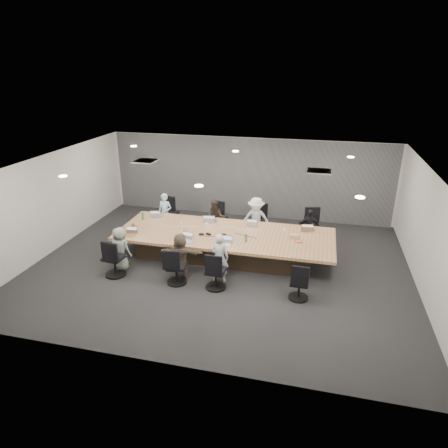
% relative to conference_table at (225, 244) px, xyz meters
% --- Properties ---
extents(floor, '(10.00, 8.00, 0.00)m').
position_rel_conference_table_xyz_m(floor, '(0.00, -0.50, -0.40)').
color(floor, '#272829').
rests_on(floor, ground).
extents(ceiling, '(10.00, 8.00, 0.00)m').
position_rel_conference_table_xyz_m(ceiling, '(0.00, -0.50, 2.40)').
color(ceiling, white).
rests_on(ceiling, wall_back).
extents(wall_back, '(10.00, 0.00, 2.80)m').
position_rel_conference_table_xyz_m(wall_back, '(0.00, 3.50, 1.00)').
color(wall_back, beige).
rests_on(wall_back, ground).
extents(wall_front, '(10.00, 0.00, 2.80)m').
position_rel_conference_table_xyz_m(wall_front, '(0.00, -4.50, 1.00)').
color(wall_front, beige).
rests_on(wall_front, ground).
extents(wall_left, '(0.00, 8.00, 2.80)m').
position_rel_conference_table_xyz_m(wall_left, '(-5.00, -0.50, 1.00)').
color(wall_left, beige).
rests_on(wall_left, ground).
extents(wall_right, '(0.00, 8.00, 2.80)m').
position_rel_conference_table_xyz_m(wall_right, '(5.00, -0.50, 1.00)').
color(wall_right, beige).
rests_on(wall_right, ground).
extents(curtain, '(9.80, 0.04, 2.80)m').
position_rel_conference_table_xyz_m(curtain, '(0.00, 3.42, 1.00)').
color(curtain, slate).
rests_on(curtain, ground).
extents(conference_table, '(6.00, 2.20, 0.74)m').
position_rel_conference_table_xyz_m(conference_table, '(0.00, 0.00, 0.00)').
color(conference_table, '#37291C').
rests_on(conference_table, ground).
extents(chair_0, '(0.70, 0.70, 0.85)m').
position_rel_conference_table_xyz_m(chair_0, '(-2.32, 1.70, 0.02)').
color(chair_0, black).
rests_on(chair_0, ground).
extents(chair_1, '(0.65, 0.65, 0.80)m').
position_rel_conference_table_xyz_m(chair_1, '(-0.62, 1.70, -0.00)').
color(chair_1, black).
rests_on(chair_1, ground).
extents(chair_2, '(0.68, 0.68, 0.82)m').
position_rel_conference_table_xyz_m(chair_2, '(0.65, 1.70, 0.01)').
color(chair_2, black).
rests_on(chair_2, ground).
extents(chair_3, '(0.73, 0.73, 0.87)m').
position_rel_conference_table_xyz_m(chair_3, '(2.25, 1.70, 0.03)').
color(chair_3, black).
rests_on(chair_3, ground).
extents(chair_4, '(0.63, 0.63, 0.84)m').
position_rel_conference_table_xyz_m(chair_4, '(-2.51, -1.70, 0.02)').
color(chair_4, black).
rests_on(chair_4, ground).
extents(chair_5, '(0.61, 0.61, 0.78)m').
position_rel_conference_table_xyz_m(chair_5, '(-0.83, -1.70, -0.01)').
color(chair_5, black).
rests_on(chair_5, ground).
extents(chair_6, '(0.54, 0.54, 0.78)m').
position_rel_conference_table_xyz_m(chair_6, '(0.18, -1.70, -0.01)').
color(chair_6, black).
rests_on(chair_6, ground).
extents(chair_7, '(0.50, 0.50, 0.72)m').
position_rel_conference_table_xyz_m(chair_7, '(2.19, -1.70, -0.04)').
color(chair_7, black).
rests_on(chair_7, ground).
extents(person_0, '(0.50, 0.35, 1.29)m').
position_rel_conference_table_xyz_m(person_0, '(-2.32, 1.35, 0.24)').
color(person_0, silver).
rests_on(person_0, ground).
extents(laptop_0, '(0.35, 0.27, 0.02)m').
position_rel_conference_table_xyz_m(laptop_0, '(-2.32, 0.80, 0.35)').
color(laptop_0, '#B2B2B7').
rests_on(laptop_0, conference_table).
extents(person_1, '(0.68, 0.58, 1.21)m').
position_rel_conference_table_xyz_m(person_1, '(-0.62, 1.35, 0.21)').
color(person_1, '#332922').
rests_on(person_1, ground).
extents(laptop_1, '(0.38, 0.28, 0.02)m').
position_rel_conference_table_xyz_m(laptop_1, '(-0.62, 0.80, 0.35)').
color(laptop_1, '#B2B2B7').
rests_on(laptop_1, conference_table).
extents(person_2, '(0.93, 0.57, 1.39)m').
position_rel_conference_table_xyz_m(person_2, '(0.65, 1.35, 0.29)').
color(person_2, silver).
rests_on(person_2, ground).
extents(laptop_2, '(0.32, 0.22, 0.02)m').
position_rel_conference_table_xyz_m(laptop_2, '(0.65, 0.80, 0.35)').
color(laptop_2, '#B2B2B7').
rests_on(laptop_2, conference_table).
extents(person_3, '(0.73, 0.44, 1.15)m').
position_rel_conference_table_xyz_m(person_3, '(2.25, 1.35, 0.18)').
color(person_3, black).
rests_on(person_3, ground).
extents(laptop_3, '(0.37, 0.29, 0.02)m').
position_rel_conference_table_xyz_m(laptop_3, '(2.25, 0.80, 0.35)').
color(laptop_3, '#8C6647').
rests_on(laptop_3, conference_table).
extents(person_4, '(0.61, 0.43, 1.19)m').
position_rel_conference_table_xyz_m(person_4, '(-2.51, -1.35, 0.19)').
color(person_4, gray).
rests_on(person_4, ground).
extents(laptop_4, '(0.35, 0.26, 0.02)m').
position_rel_conference_table_xyz_m(laptop_4, '(-2.51, -0.80, 0.35)').
color(laptop_4, '#8C6647').
rests_on(laptop_4, conference_table).
extents(person_5, '(1.15, 0.47, 1.20)m').
position_rel_conference_table_xyz_m(person_5, '(-0.83, -1.35, 0.20)').
color(person_5, brown).
rests_on(person_5, ground).
extents(laptop_5, '(0.36, 0.29, 0.02)m').
position_rel_conference_table_xyz_m(laptop_5, '(-0.83, -0.80, 0.35)').
color(laptop_5, '#B2B2B7').
rests_on(laptop_5, conference_table).
extents(person_6, '(0.52, 0.39, 1.30)m').
position_rel_conference_table_xyz_m(person_6, '(0.18, -1.35, 0.25)').
color(person_6, silver).
rests_on(person_6, ground).
extents(laptop_6, '(0.33, 0.26, 0.02)m').
position_rel_conference_table_xyz_m(laptop_6, '(0.18, -0.80, 0.35)').
color(laptop_6, '#B2B2B7').
rests_on(laptop_6, conference_table).
extents(bottle_green_left, '(0.07, 0.07, 0.24)m').
position_rel_conference_table_xyz_m(bottle_green_left, '(-2.65, 0.41, 0.46)').
color(bottle_green_left, '#3D743D').
rests_on(bottle_green_left, conference_table).
extents(bottle_green_right, '(0.08, 0.08, 0.22)m').
position_rel_conference_table_xyz_m(bottle_green_right, '(0.69, -0.45, 0.45)').
color(bottle_green_right, '#3D743D').
rests_on(bottle_green_right, conference_table).
extents(bottle_clear, '(0.08, 0.08, 0.22)m').
position_rel_conference_table_xyz_m(bottle_clear, '(-1.29, 0.03, 0.45)').
color(bottle_clear, silver).
rests_on(bottle_clear, conference_table).
extents(cup_white_far, '(0.11, 0.11, 0.11)m').
position_rel_conference_table_xyz_m(cup_white_far, '(-0.62, 0.31, 0.39)').
color(cup_white_far, white).
rests_on(cup_white_far, conference_table).
extents(cup_white_near, '(0.10, 0.10, 0.10)m').
position_rel_conference_table_xyz_m(cup_white_near, '(1.60, 0.44, 0.39)').
color(cup_white_near, white).
rests_on(cup_white_near, conference_table).
extents(mug_brown, '(0.10, 0.10, 0.11)m').
position_rel_conference_table_xyz_m(mug_brown, '(-2.65, -0.25, 0.40)').
color(mug_brown, brown).
rests_on(mug_brown, conference_table).
extents(mic_left, '(0.15, 0.11, 0.03)m').
position_rel_conference_table_xyz_m(mic_left, '(-0.60, -0.26, 0.35)').
color(mic_left, black).
rests_on(mic_left, conference_table).
extents(mic_right, '(0.14, 0.10, 0.03)m').
position_rel_conference_table_xyz_m(mic_right, '(0.00, -0.14, 0.35)').
color(mic_right, black).
rests_on(mic_right, conference_table).
extents(stapler, '(0.15, 0.09, 0.06)m').
position_rel_conference_table_xyz_m(stapler, '(-0.40, -0.24, 0.37)').
color(stapler, black).
rests_on(stapler, conference_table).
extents(canvas_bag, '(0.25, 0.17, 0.12)m').
position_rel_conference_table_xyz_m(canvas_bag, '(1.90, 0.07, 0.40)').
color(canvas_bag, tan).
rests_on(canvas_bag, conference_table).
extents(snack_packet, '(0.19, 0.16, 0.04)m').
position_rel_conference_table_xyz_m(snack_packet, '(2.03, -0.14, 0.36)').
color(snack_packet, '#F16A3D').
rests_on(snack_packet, conference_table).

